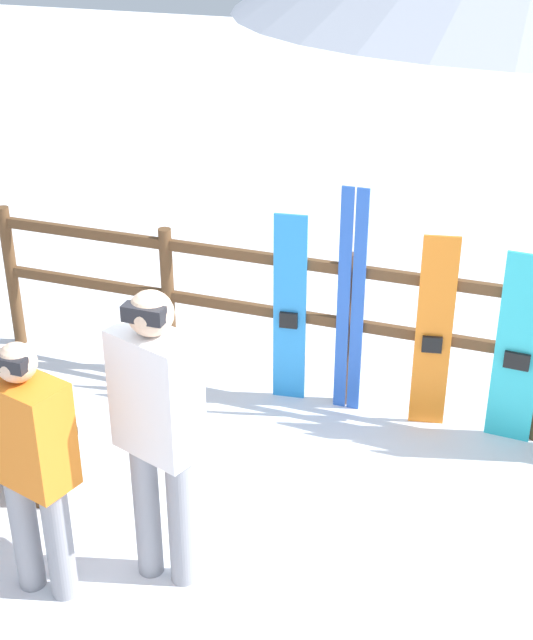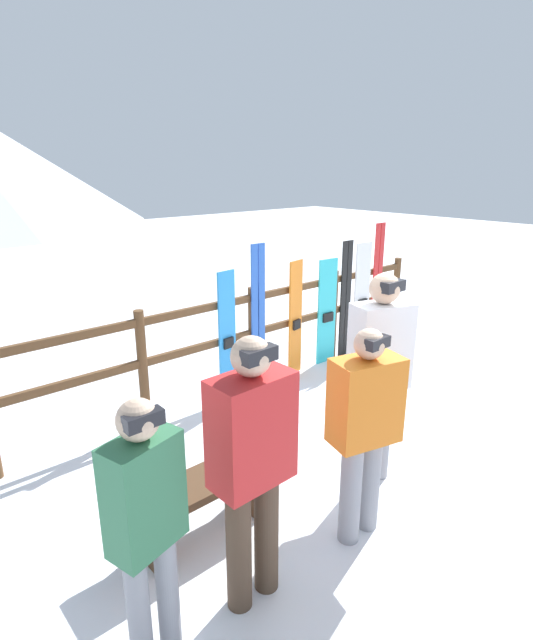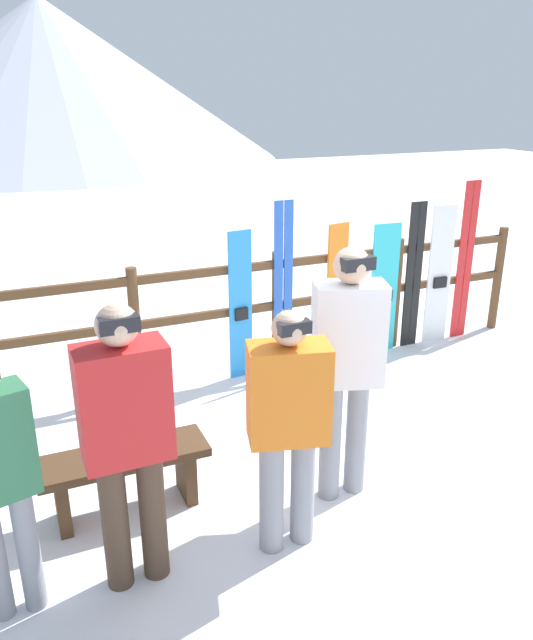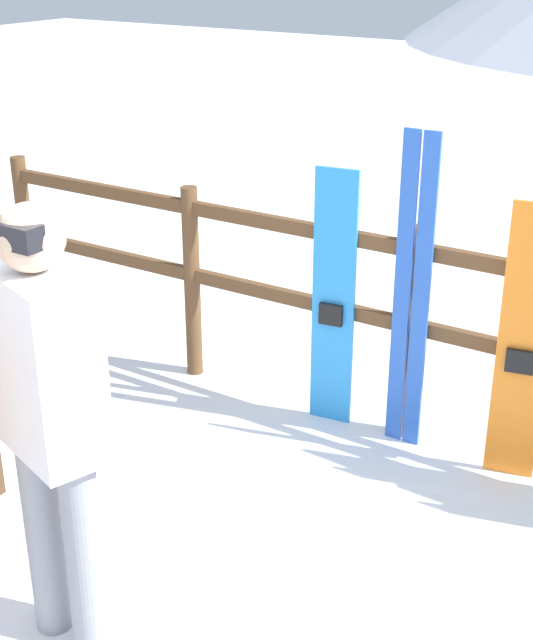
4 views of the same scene
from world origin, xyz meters
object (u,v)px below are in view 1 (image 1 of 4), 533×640
snowboard_orange (434,334)px  ski_pair_blue (351,304)px  person_orange (30,458)px  snowboard_blue (290,310)px  person_white (158,422)px  snowboard_cyan (518,351)px

snowboard_orange → ski_pair_blue: bearing=179.7°
person_orange → snowboard_orange: (1.68, 2.40, -0.17)m
snowboard_blue → snowboard_orange: bearing=-0.0°
person_orange → snowboard_blue: person_orange is taller
person_white → ski_pair_blue: person_white is taller
person_orange → snowboard_cyan: size_ratio=1.11×
snowboard_blue → snowboard_cyan: bearing=-0.0°
ski_pair_blue → snowboard_orange: 0.62m
snowboard_blue → person_orange: bearing=-104.6°
snowboard_blue → snowboard_orange: snowboard_blue is taller
person_white → snowboard_blue: (0.04, 2.08, -0.31)m
snowboard_orange → person_white: bearing=-118.0°
snowboard_blue → snowboard_cyan: (1.64, -0.00, -0.03)m
person_white → snowboard_blue: 2.10m
snowboard_blue → snowboard_orange: (1.06, -0.00, -0.01)m
person_orange → person_white: 0.68m
snowboard_blue → ski_pair_blue: bearing=0.4°
person_orange → snowboard_cyan: 3.31m
ski_pair_blue → snowboard_cyan: ski_pair_blue is taller
snowboard_blue → snowboard_cyan: snowboard_blue is taller
snowboard_cyan → snowboard_orange: bearing=180.0°
ski_pair_blue → snowboard_orange: ski_pair_blue is taller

